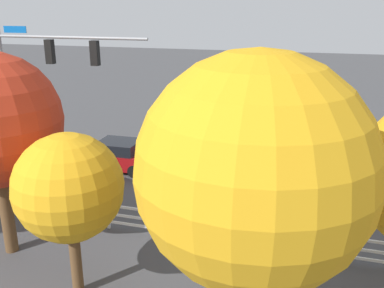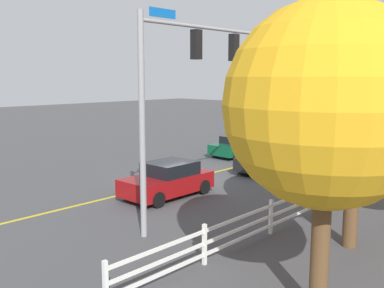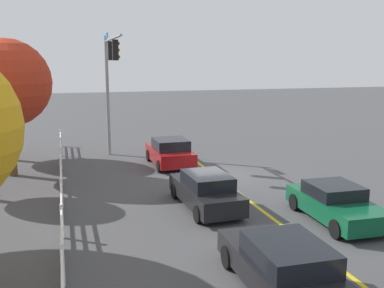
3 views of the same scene
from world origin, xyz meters
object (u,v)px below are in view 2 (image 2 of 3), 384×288
(car_2, at_px, (329,145))
(car_4, at_px, (289,136))
(tree_5, at_px, (358,94))
(car_0, at_px, (168,180))
(tree_1, at_px, (327,105))
(car_3, at_px, (270,158))
(car_1, at_px, (240,146))

(car_2, distance_m, car_4, 4.60)
(car_2, xyz_separation_m, car_4, (-1.97, -4.15, 0.01))
(tree_5, bearing_deg, car_4, -143.98)
(car_2, bearing_deg, car_0, -0.79)
(tree_1, distance_m, tree_5, 4.42)
(tree_1, bearing_deg, tree_5, -164.76)
(car_2, height_order, car_3, car_3)
(car_0, distance_m, car_1, 10.65)
(car_3, xyz_separation_m, car_4, (-8.69, -4.01, -0.00))
(car_0, distance_m, car_4, 16.46)
(car_0, relative_size, car_2, 0.85)
(car_3, height_order, car_4, car_4)
(tree_1, bearing_deg, car_0, -115.30)
(tree_1, height_order, tree_5, tree_5)
(car_1, xyz_separation_m, car_4, (-6.07, 0.04, 0.05))
(car_1, height_order, tree_5, tree_5)
(car_2, height_order, car_4, car_4)
(car_3, distance_m, tree_1, 15.19)
(car_0, relative_size, car_1, 0.94)
(car_1, distance_m, tree_1, 19.70)
(car_0, bearing_deg, car_1, -160.31)
(car_1, xyz_separation_m, car_3, (2.63, 4.05, 0.05))
(car_2, distance_m, car_3, 6.73)
(car_1, relative_size, car_4, 1.02)
(car_0, xyz_separation_m, car_2, (-14.08, 0.48, -0.04))
(car_2, bearing_deg, car_4, -114.18)
(car_0, xyz_separation_m, tree_5, (0.09, 8.07, 3.86))
(car_3, bearing_deg, tree_5, 44.05)
(tree_1, bearing_deg, car_4, -147.71)
(car_0, xyz_separation_m, car_4, (-16.05, -3.67, -0.03))
(car_3, distance_m, tree_5, 11.41)
(car_0, height_order, tree_1, tree_1)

